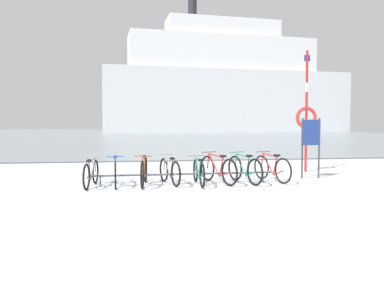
# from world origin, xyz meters

# --- Properties ---
(ground) EXTENTS (80.00, 132.00, 0.08)m
(ground) POSITION_xyz_m (0.00, 53.90, -0.04)
(ground) COLOR silver
(bike_rack) EXTENTS (4.83, 0.17, 0.31)m
(bike_rack) POSITION_xyz_m (-0.33, 3.45, 0.27)
(bike_rack) COLOR #4C5156
(bike_rack) RESTS_ON ground
(bicycle_0) EXTENTS (0.46, 1.66, 0.76)m
(bicycle_0) POSITION_xyz_m (-2.73, 3.43, 0.35)
(bicycle_0) COLOR black
(bicycle_0) RESTS_ON ground
(bicycle_1) EXTENTS (0.46, 1.78, 0.81)m
(bicycle_1) POSITION_xyz_m (-2.13, 3.51, 0.37)
(bicycle_1) COLOR black
(bicycle_1) RESTS_ON ground
(bicycle_2) EXTENTS (0.46, 1.79, 0.82)m
(bicycle_2) POSITION_xyz_m (-1.39, 3.47, 0.37)
(bicycle_2) COLOR black
(bicycle_2) RESTS_ON ground
(bicycle_3) EXTENTS (0.55, 1.58, 0.78)m
(bicycle_3) POSITION_xyz_m (-0.72, 3.57, 0.35)
(bicycle_3) COLOR black
(bicycle_3) RESTS_ON ground
(bicycle_4) EXTENTS (0.46, 1.71, 0.74)m
(bicycle_4) POSITION_xyz_m (0.04, 3.36, 0.34)
(bicycle_4) COLOR black
(bicycle_4) RESTS_ON ground
(bicycle_5) EXTENTS (0.73, 1.71, 0.83)m
(bicycle_5) POSITION_xyz_m (0.59, 3.53, 0.38)
(bicycle_5) COLOR black
(bicycle_5) RESTS_ON ground
(bicycle_6) EXTENTS (0.62, 1.64, 0.83)m
(bicycle_6) POSITION_xyz_m (1.31, 3.46, 0.37)
(bicycle_6) COLOR black
(bicycle_6) RESTS_ON ground
(bicycle_7) EXTENTS (0.62, 1.61, 0.82)m
(bicycle_7) POSITION_xyz_m (2.15, 3.65, 0.37)
(bicycle_7) COLOR black
(bicycle_7) RESTS_ON ground
(info_sign) EXTENTS (0.55, 0.11, 1.78)m
(info_sign) POSITION_xyz_m (3.50, 4.09, 1.19)
(info_sign) COLOR #33383D
(info_sign) RESTS_ON ground
(rescue_post) EXTENTS (0.74, 0.11, 4.03)m
(rescue_post) POSITION_xyz_m (4.04, 5.61, 1.92)
(rescue_post) COLOR red
(rescue_post) RESTS_ON ground
(ferry_ship) EXTENTS (49.55, 13.49, 27.24)m
(ferry_ship) POSITION_xyz_m (16.41, 69.10, 9.13)
(ferry_ship) COLOR silver
(ferry_ship) RESTS_ON ground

